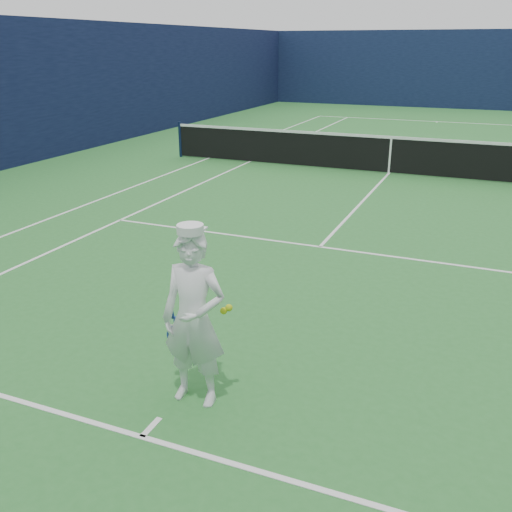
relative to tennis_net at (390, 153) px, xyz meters
The scene contains 5 objects.
ground 0.55m from the tennis_net, ahead, with size 80.00×80.00×0.00m, color #2B712F.
court_markings 0.55m from the tennis_net, ahead, with size 11.03×23.83×0.01m.
windscreen_fence 1.45m from the tennis_net, ahead, with size 20.12×36.12×4.00m.
tennis_net is the anchor object (origin of this frame).
tennis_player 11.17m from the tennis_net, 89.12° to the right, with size 0.77×0.47×1.79m.
Camera 1 is at (2.55, -15.35, 3.28)m, focal length 40.00 mm.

